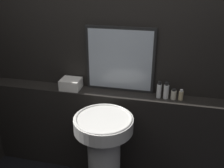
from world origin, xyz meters
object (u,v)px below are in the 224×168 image
at_px(shampoo_bottle, 159,90).
at_px(towel_stack, 71,84).
at_px(mirror, 120,60).
at_px(lotion_bottle, 174,94).
at_px(pedestal_sink, 104,152).
at_px(body_wash_bottle, 181,95).
at_px(conditioner_bottle, 166,91).

bearing_deg(shampoo_bottle, towel_stack, -180.00).
xyz_separation_m(mirror, lotion_bottle, (0.54, -0.08, -0.28)).
xyz_separation_m(pedestal_sink, lotion_bottle, (0.57, 0.43, 0.45)).
height_order(towel_stack, shampoo_bottle, shampoo_bottle).
distance_m(pedestal_sink, body_wash_bottle, 0.89).
xyz_separation_m(towel_stack, shampoo_bottle, (0.90, 0.00, 0.02)).
xyz_separation_m(conditioner_bottle, body_wash_bottle, (0.14, 0.00, -0.03)).
height_order(pedestal_sink, mirror, mirror).
bearing_deg(lotion_bottle, mirror, 171.23).
xyz_separation_m(towel_stack, lotion_bottle, (1.03, 0.00, -0.01)).
relative_size(mirror, conditioner_bottle, 4.10).
bearing_deg(conditioner_bottle, mirror, 169.93).
height_order(mirror, body_wash_bottle, mirror).
distance_m(mirror, towel_stack, 0.57).
distance_m(shampoo_bottle, conditioner_bottle, 0.07).
height_order(conditioner_bottle, body_wash_bottle, conditioner_bottle).
xyz_separation_m(pedestal_sink, towel_stack, (-0.46, 0.43, 0.45)).
relative_size(mirror, towel_stack, 3.36).
bearing_deg(lotion_bottle, shampoo_bottle, 180.00).
relative_size(shampoo_bottle, body_wash_bottle, 1.60).
bearing_deg(body_wash_bottle, conditioner_bottle, 180.00).
distance_m(lotion_bottle, body_wash_bottle, 0.07).
bearing_deg(mirror, shampoo_bottle, -11.71).
distance_m(pedestal_sink, conditioner_bottle, 0.81).
height_order(pedestal_sink, lotion_bottle, lotion_bottle).
bearing_deg(mirror, conditioner_bottle, -10.07).
height_order(conditioner_bottle, lotion_bottle, conditioner_bottle).
bearing_deg(towel_stack, pedestal_sink, -42.91).
xyz_separation_m(mirror, conditioner_bottle, (0.47, -0.08, -0.25)).
bearing_deg(conditioner_bottle, towel_stack, 180.00).
bearing_deg(conditioner_bottle, shampoo_bottle, 180.00).
relative_size(shampoo_bottle, conditioner_bottle, 1.01).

